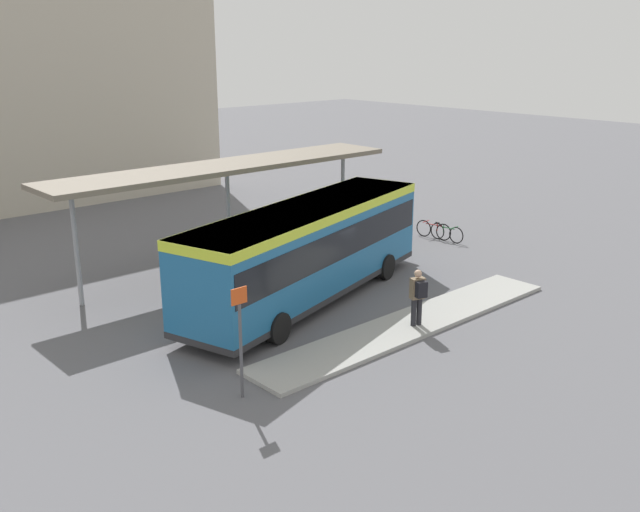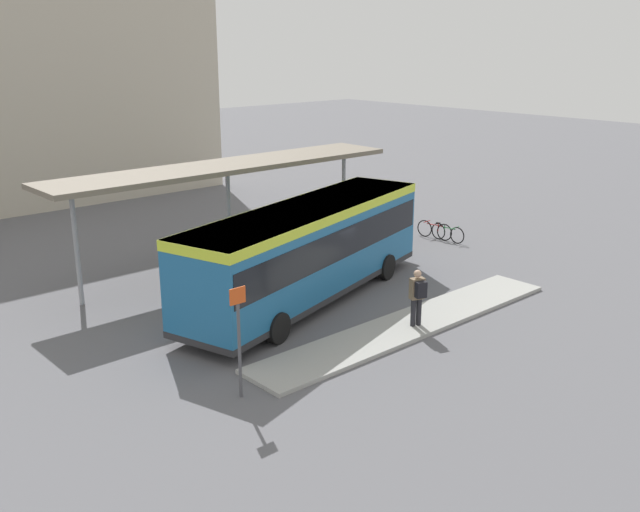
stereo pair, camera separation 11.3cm
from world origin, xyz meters
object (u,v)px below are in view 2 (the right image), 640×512
at_px(platform_sign, 239,337).
at_px(city_bus, 308,247).
at_px(bicycle_green, 448,233).
at_px(bicycle_red, 434,230).
at_px(pedestrian_waiting, 418,294).

bearing_deg(platform_sign, city_bus, 35.33).
distance_m(bicycle_green, bicycle_red, 0.67).
height_order(city_bus, bicycle_red, city_bus).
bearing_deg(bicycle_green, pedestrian_waiting, -59.41).
relative_size(city_bus, bicycle_red, 6.39).
xyz_separation_m(city_bus, pedestrian_waiting, (0.77, -4.04, -0.74)).
xyz_separation_m(city_bus, platform_sign, (-5.60, -3.97, -0.30)).
height_order(city_bus, platform_sign, city_bus).
distance_m(pedestrian_waiting, bicycle_red, 10.44).
height_order(pedestrian_waiting, platform_sign, platform_sign).
height_order(pedestrian_waiting, bicycle_green, pedestrian_waiting).
distance_m(city_bus, bicycle_red, 9.51).
bearing_deg(platform_sign, pedestrian_waiting, -0.67).
bearing_deg(pedestrian_waiting, city_bus, 29.51).
bearing_deg(bicycle_red, city_bus, 96.13).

